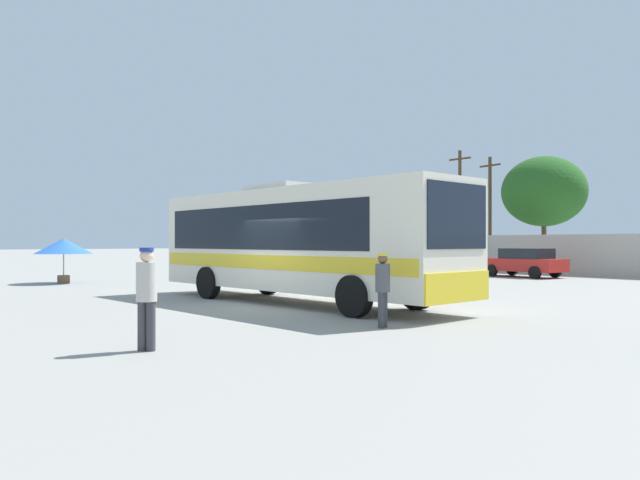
{
  "coord_description": "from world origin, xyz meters",
  "views": [
    {
      "loc": [
        14.13,
        -9.6,
        1.85
      ],
      "look_at": [
        -0.57,
        2.28,
        1.91
      ],
      "focal_mm": 33.69,
      "sensor_mm": 36.0,
      "label": 1
    }
  ],
  "objects_px": {
    "coach_bus_cream_yellow": "(296,239)",
    "vendor_umbrella_near_gate_blue": "(64,247)",
    "passenger_waiting_on_apron": "(147,292)",
    "roadside_tree_left": "(427,203)",
    "utility_pole_far": "(490,210)",
    "roadside_tree_midleft": "(544,191)",
    "attendant_by_bus_door": "(383,285)",
    "utility_pole_near": "(460,207)",
    "parked_car_second_red": "(524,262)",
    "parked_car_leftmost_grey": "(432,259)"
  },
  "relations": [
    {
      "from": "attendant_by_bus_door",
      "to": "parked_car_second_red",
      "type": "height_order",
      "value": "attendant_by_bus_door"
    },
    {
      "from": "attendant_by_bus_door",
      "to": "roadside_tree_left",
      "type": "bearing_deg",
      "value": 129.47
    },
    {
      "from": "passenger_waiting_on_apron",
      "to": "parked_car_second_red",
      "type": "distance_m",
      "value": 25.46
    },
    {
      "from": "attendant_by_bus_door",
      "to": "vendor_umbrella_near_gate_blue",
      "type": "bearing_deg",
      "value": -176.21
    },
    {
      "from": "coach_bus_cream_yellow",
      "to": "parked_car_second_red",
      "type": "height_order",
      "value": "coach_bus_cream_yellow"
    },
    {
      "from": "parked_car_second_red",
      "to": "utility_pole_far",
      "type": "relative_size",
      "value": 0.56
    },
    {
      "from": "passenger_waiting_on_apron",
      "to": "vendor_umbrella_near_gate_blue",
      "type": "distance_m",
      "value": 18.71
    },
    {
      "from": "passenger_waiting_on_apron",
      "to": "utility_pole_near",
      "type": "bearing_deg",
      "value": 119.49
    },
    {
      "from": "parked_car_leftmost_grey",
      "to": "utility_pole_near",
      "type": "distance_m",
      "value": 7.75
    },
    {
      "from": "passenger_waiting_on_apron",
      "to": "utility_pole_far",
      "type": "relative_size",
      "value": 0.22
    },
    {
      "from": "utility_pole_near",
      "to": "utility_pole_far",
      "type": "height_order",
      "value": "utility_pole_near"
    },
    {
      "from": "roadside_tree_midleft",
      "to": "roadside_tree_left",
      "type": "bearing_deg",
      "value": 177.72
    },
    {
      "from": "attendant_by_bus_door",
      "to": "utility_pole_near",
      "type": "distance_m",
      "value": 31.57
    },
    {
      "from": "vendor_umbrella_near_gate_blue",
      "to": "utility_pole_near",
      "type": "relative_size",
      "value": 0.29
    },
    {
      "from": "roadside_tree_midleft",
      "to": "coach_bus_cream_yellow",
      "type": "bearing_deg",
      "value": -74.51
    },
    {
      "from": "parked_car_second_red",
      "to": "passenger_waiting_on_apron",
      "type": "bearing_deg",
      "value": -71.51
    },
    {
      "from": "utility_pole_near",
      "to": "utility_pole_far",
      "type": "bearing_deg",
      "value": 27.03
    },
    {
      "from": "parked_car_leftmost_grey",
      "to": "utility_pole_far",
      "type": "distance_m",
      "value": 8.0
    },
    {
      "from": "utility_pole_near",
      "to": "roadside_tree_left",
      "type": "height_order",
      "value": "utility_pole_near"
    },
    {
      "from": "passenger_waiting_on_apron",
      "to": "utility_pole_far",
      "type": "height_order",
      "value": "utility_pole_far"
    },
    {
      "from": "parked_car_second_red",
      "to": "roadside_tree_left",
      "type": "relative_size",
      "value": 0.63
    },
    {
      "from": "passenger_waiting_on_apron",
      "to": "attendant_by_bus_door",
      "type": "bearing_deg",
      "value": 83.69
    },
    {
      "from": "parked_car_second_red",
      "to": "parked_car_leftmost_grey",
      "type": "bearing_deg",
      "value": 176.9
    },
    {
      "from": "parked_car_second_red",
      "to": "roadside_tree_midleft",
      "type": "height_order",
      "value": "roadside_tree_midleft"
    },
    {
      "from": "passenger_waiting_on_apron",
      "to": "parked_car_second_red",
      "type": "bearing_deg",
      "value": 108.49
    },
    {
      "from": "vendor_umbrella_near_gate_blue",
      "to": "roadside_tree_midleft",
      "type": "height_order",
      "value": "roadside_tree_midleft"
    },
    {
      "from": "passenger_waiting_on_apron",
      "to": "utility_pole_near",
      "type": "relative_size",
      "value": 0.21
    },
    {
      "from": "attendant_by_bus_door",
      "to": "roadside_tree_midleft",
      "type": "distance_m",
      "value": 30.86
    },
    {
      "from": "coach_bus_cream_yellow",
      "to": "attendant_by_bus_door",
      "type": "xyz_separation_m",
      "value": [
        5.41,
        -1.7,
        -1.03
      ]
    },
    {
      "from": "utility_pole_far",
      "to": "roadside_tree_midleft",
      "type": "height_order",
      "value": "utility_pole_far"
    },
    {
      "from": "attendant_by_bus_door",
      "to": "parked_car_leftmost_grey",
      "type": "height_order",
      "value": "attendant_by_bus_door"
    },
    {
      "from": "vendor_umbrella_near_gate_blue",
      "to": "utility_pole_near",
      "type": "bearing_deg",
      "value": 88.12
    },
    {
      "from": "coach_bus_cream_yellow",
      "to": "vendor_umbrella_near_gate_blue",
      "type": "bearing_deg",
      "value": -167.65
    },
    {
      "from": "utility_pole_near",
      "to": "roadside_tree_midleft",
      "type": "relative_size",
      "value": 1.11
    },
    {
      "from": "parked_car_leftmost_grey",
      "to": "roadside_tree_midleft",
      "type": "xyz_separation_m",
      "value": [
        2.56,
        8.38,
        4.43
      ]
    },
    {
      "from": "parked_car_leftmost_grey",
      "to": "parked_car_second_red",
      "type": "height_order",
      "value": "parked_car_leftmost_grey"
    },
    {
      "from": "attendant_by_bus_door",
      "to": "roadside_tree_left",
      "type": "relative_size",
      "value": 0.23
    },
    {
      "from": "utility_pole_near",
      "to": "attendant_by_bus_door",
      "type": "bearing_deg",
      "value": -55.05
    },
    {
      "from": "attendant_by_bus_door",
      "to": "utility_pole_far",
      "type": "distance_m",
      "value": 31.32
    },
    {
      "from": "passenger_waiting_on_apron",
      "to": "roadside_tree_left",
      "type": "relative_size",
      "value": 0.25
    },
    {
      "from": "parked_car_leftmost_grey",
      "to": "parked_car_second_red",
      "type": "bearing_deg",
      "value": -3.1
    },
    {
      "from": "utility_pole_near",
      "to": "roadside_tree_midleft",
      "type": "height_order",
      "value": "utility_pole_near"
    },
    {
      "from": "vendor_umbrella_near_gate_blue",
      "to": "utility_pole_near",
      "type": "xyz_separation_m",
      "value": [
        0.89,
        26.97,
        2.76
      ]
    },
    {
      "from": "attendant_by_bus_door",
      "to": "roadside_tree_midleft",
      "type": "relative_size",
      "value": 0.21
    },
    {
      "from": "passenger_waiting_on_apron",
      "to": "vendor_umbrella_near_gate_blue",
      "type": "height_order",
      "value": "vendor_umbrella_near_gate_blue"
    },
    {
      "from": "passenger_waiting_on_apron",
      "to": "roadside_tree_left",
      "type": "bearing_deg",
      "value": 124.27
    },
    {
      "from": "coach_bus_cream_yellow",
      "to": "attendant_by_bus_door",
      "type": "bearing_deg",
      "value": -17.42
    },
    {
      "from": "parked_car_leftmost_grey",
      "to": "parked_car_second_red",
      "type": "relative_size",
      "value": 1.01
    },
    {
      "from": "roadside_tree_left",
      "to": "parked_car_leftmost_grey",
      "type": "bearing_deg",
      "value": -47.55
    },
    {
      "from": "passenger_waiting_on_apron",
      "to": "parked_car_leftmost_grey",
      "type": "bearing_deg",
      "value": 120.85
    }
  ]
}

